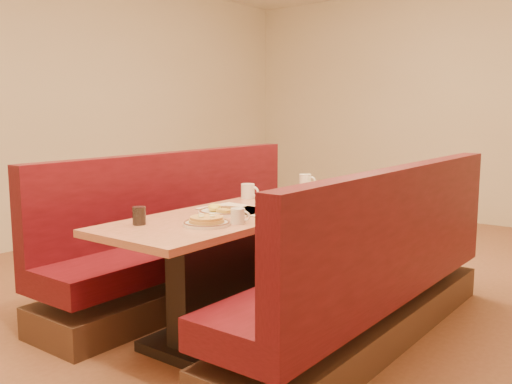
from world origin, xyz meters
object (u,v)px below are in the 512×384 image
Objects in this scene: booth_left at (190,246)px; coffee_mug_b at (248,191)px; coffee_mug_a at (238,216)px; coffee_mug_d at (306,180)px; soda_tumbler_near at (139,216)px; soda_tumbler_mid at (338,193)px; eggs_plate at (222,211)px; booth_right at (372,283)px; coffee_mug_c at (361,185)px; diner_table at (271,261)px; pancake_plate at (207,222)px.

booth_left is 0.64m from coffee_mug_b.
booth_left is at bearing 127.51° from coffee_mug_a.
coffee_mug_d is (-0.00, 0.74, -0.00)m from coffee_mug_b.
soda_tumbler_mid is at bearing 71.14° from soda_tumbler_near.
eggs_plate is at bearing -111.27° from soda_tumbler_mid.
booth_right reaches higher than soda_tumbler_near.
booth_right is (1.46, 0.00, 0.00)m from booth_left.
booth_left reaches higher than soda_tumbler_near.
diner_table is at bearing -104.34° from coffee_mug_c.
booth_right reaches higher than eggs_plate.
booth_right is 23.14× the size of coffee_mug_a.
coffee_mug_a is 1.09× the size of soda_tumbler_near.
coffee_mug_d is at bearing 79.87° from coffee_mug_b.
eggs_plate is 2.11× the size of coffee_mug_b.
booth_right is 1.13m from coffee_mug_c.
eggs_plate is 2.59× the size of coffee_mug_a.
booth_left is at bearing 180.00° from diner_table.
eggs_plate is 0.60m from coffee_mug_b.
soda_tumbler_near is (-0.14, -0.52, 0.03)m from eggs_plate.
coffee_mug_c is (0.19, 0.90, 0.42)m from diner_table.
coffee_mug_b reaches higher than coffee_mug_c.
booth_left is 1.00× the size of booth_right.
soda_tumbler_near is at bearing -103.63° from coffee_mug_c.
coffee_mug_c is (-0.04, 1.50, 0.01)m from coffee_mug_a.
booth_left is at bearing 138.70° from pancake_plate.
diner_table is 1.00× the size of booth_right.
coffee_mug_d is at bearing 61.89° from booth_left.
coffee_mug_a is 0.81× the size of coffee_mug_b.
coffee_mug_a is at bearing -69.72° from diner_table.
coffee_mug_c is (0.92, 0.90, 0.44)m from booth_left.
eggs_plate is (-0.04, -0.44, 0.39)m from diner_table.
booth_right is at bearing -40.29° from soda_tumbler_mid.
soda_tumbler_mid is at bearing 82.02° from pancake_plate.
booth_right is 25.31× the size of soda_tumbler_near.
booth_left is (-0.73, 0.00, -0.01)m from diner_table.
eggs_plate is at bearing 75.15° from soda_tumbler_near.
pancake_plate is 1.65m from coffee_mug_d.
pancake_plate is 2.04× the size of coffee_mug_c.
soda_tumbler_near is at bearing -145.30° from pancake_plate.
soda_tumbler_mid reaches higher than coffee_mug_c.
eggs_plate is 1.36m from coffee_mug_c.
diner_table is 20.17× the size of coffee_mug_c.
coffee_mug_a is at bearing -65.43° from coffee_mug_b.
booth_right is 1.11m from coffee_mug_b.
pancake_plate is at bearing -41.30° from booth_left.
booth_right reaches higher than diner_table.
coffee_mug_b is at bearing 157.54° from diner_table.
coffee_mug_a is at bearing -32.48° from booth_left.
coffee_mug_b is (-0.23, 0.55, 0.04)m from eggs_plate.
coffee_mug_b reaches higher than pancake_plate.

